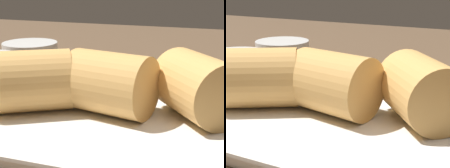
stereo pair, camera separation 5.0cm
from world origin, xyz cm
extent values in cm
cube|color=brown|center=(0.00, 0.00, 1.00)|extent=(180.00, 140.00, 2.00)
cube|color=white|center=(-3.02, 0.88, 2.60)|extent=(30.94, 24.73, 1.20)
cube|color=white|center=(-3.02, 0.88, 3.35)|extent=(32.18, 25.72, 0.30)
cylinder|color=#DBA356|center=(-2.60, -0.88, 6.48)|extent=(8.90, 7.43, 5.96)
sphere|color=#56843D|center=(-5.57, -0.27, 6.48)|extent=(3.88, 3.88, 3.88)
cylinder|color=#DBA356|center=(5.41, 0.72, 6.48)|extent=(9.60, 9.85, 5.96)
sphere|color=#56843D|center=(3.48, 3.05, 6.48)|extent=(3.88, 3.88, 3.88)
cylinder|color=#DBA356|center=(-10.24, -2.59, 6.48)|extent=(9.80, 9.13, 5.96)
sphere|color=#6B9E47|center=(-12.85, -4.13, 6.48)|extent=(3.88, 3.88, 3.88)
cylinder|color=silver|center=(-27.97, 13.65, 3.16)|extent=(9.97, 9.97, 2.31)
cylinder|color=#DBBC89|center=(-27.97, 13.65, 4.10)|extent=(8.18, 8.18, 0.42)
cylinder|color=silver|center=(-27.46, 25.85, 3.16)|extent=(9.97, 9.97, 2.31)
cylinder|color=beige|center=(-27.46, 25.85, 4.10)|extent=(8.18, 8.18, 0.42)
camera|label=1|loc=(8.59, -32.88, 16.60)|focal=60.00mm
camera|label=2|loc=(13.20, -30.92, 16.60)|focal=60.00mm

